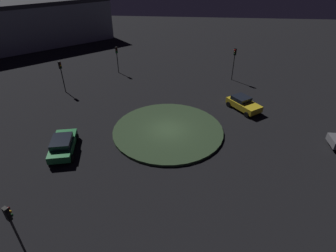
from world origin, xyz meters
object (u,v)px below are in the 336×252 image
(traffic_light_southwest, at_px, (61,71))
(traffic_light_southeast, at_px, (12,222))
(traffic_light_northwest, at_px, (234,58))
(traffic_light_southwest_near, at_px, (117,55))
(car_yellow, at_px, (243,103))
(store_building, at_px, (16,23))
(car_green, at_px, (63,145))

(traffic_light_southwest, bearing_deg, traffic_light_southeast, -43.05)
(traffic_light_northwest, bearing_deg, traffic_light_southeast, 0.53)
(traffic_light_southeast, height_order, traffic_light_southwest, traffic_light_southwest)
(traffic_light_southeast, height_order, traffic_light_southwest_near, traffic_light_southwest_near)
(car_yellow, height_order, traffic_light_southeast, traffic_light_southeast)
(car_yellow, distance_m, traffic_light_northwest, 9.09)
(traffic_light_southwest, bearing_deg, traffic_light_southwest_near, 84.53)
(car_yellow, relative_size, traffic_light_southwest_near, 1.11)
(car_yellow, height_order, store_building, store_building)
(car_green, xyz_separation_m, traffic_light_southeast, (9.67, 1.73, 1.98))
(traffic_light_southeast, relative_size, store_building, 0.11)
(car_green, height_order, traffic_light_southwest_near, traffic_light_southwest_near)
(traffic_light_southwest_near, xyz_separation_m, store_building, (-13.73, -23.10, 1.25))
(car_green, height_order, traffic_light_northwest, traffic_light_northwest)
(traffic_light_southeast, bearing_deg, car_green, 38.05)
(traffic_light_southwest, distance_m, traffic_light_northwest, 22.73)
(car_yellow, xyz_separation_m, store_building, (-23.75, -40.12, 3.28))
(traffic_light_southwest, bearing_deg, car_green, -37.84)
(traffic_light_southeast, height_order, store_building, store_building)
(traffic_light_northwest, bearing_deg, car_yellow, 31.01)
(traffic_light_southeast, distance_m, traffic_light_southwest, 22.89)
(car_green, height_order, car_yellow, car_green)
(car_yellow, distance_m, store_building, 46.74)
(traffic_light_southwest, relative_size, traffic_light_northwest, 0.91)
(car_green, distance_m, store_building, 40.54)
(traffic_light_southeast, height_order, traffic_light_northwest, traffic_light_northwest)
(traffic_light_northwest, xyz_separation_m, store_building, (-15.00, -39.82, 0.86))
(car_green, bearing_deg, traffic_light_northwest, -55.99)
(traffic_light_southwest, height_order, traffic_light_northwest, traffic_light_northwest)
(traffic_light_northwest, height_order, traffic_light_southwest_near, traffic_light_northwest)
(car_yellow, height_order, traffic_light_southwest_near, traffic_light_southwest_near)
(car_yellow, xyz_separation_m, traffic_light_northwest, (-8.75, -0.31, 2.42))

